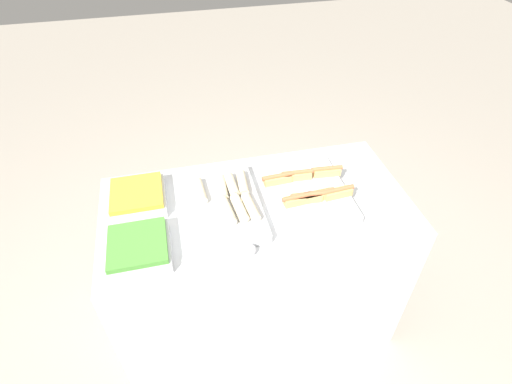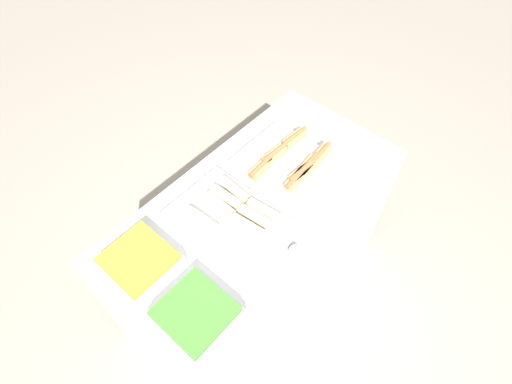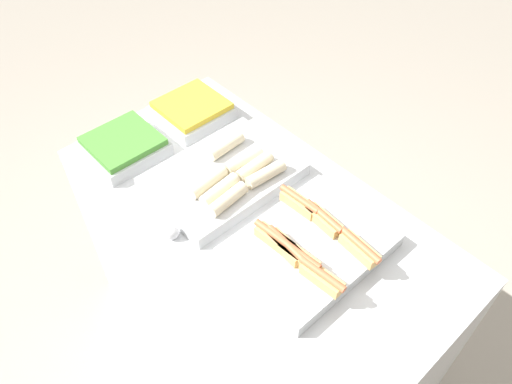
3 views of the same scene
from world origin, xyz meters
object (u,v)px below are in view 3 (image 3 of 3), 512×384
Objects in this scene: tray_hotdogs at (309,246)px; serving_spoon_near at (169,230)px; tray_side_front at (124,146)px; tray_wraps at (226,176)px; tray_side_back at (192,110)px.

tray_hotdogs reaches higher than serving_spoon_near.
tray_side_front reaches higher than serving_spoon_near.
tray_hotdogs is 0.41m from tray_wraps.
tray_side_front is 1.13× the size of serving_spoon_near.
tray_hotdogs reaches higher than tray_wraps.
tray_hotdogs is 0.94× the size of tray_wraps.
tray_side_front is 0.32m from tray_side_back.
serving_spoon_near is (0.43, -0.43, -0.02)m from tray_side_back.
tray_wraps is 1.90× the size of tray_side_back.
tray_side_front is 0.45m from serving_spoon_near.
tray_side_back is (-0.79, 0.15, 0.00)m from tray_hotdogs.
tray_wraps is at bearing 179.42° from tray_hotdogs.
tray_hotdogs reaches higher than tray_side_front.
tray_wraps reaches higher than tray_side_front.
tray_hotdogs is at bearing 12.64° from tray_side_front.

